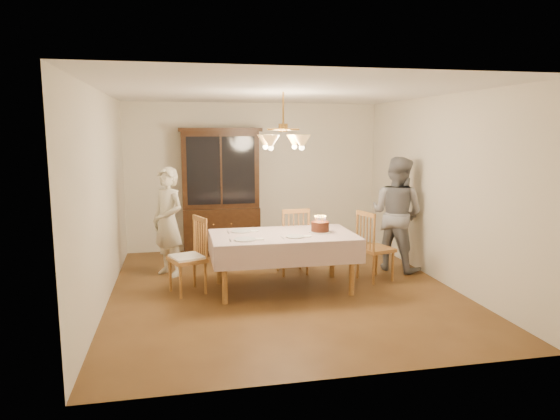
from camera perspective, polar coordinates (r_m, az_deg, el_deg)
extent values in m
plane|color=#553518|center=(6.81, 0.34, -9.03)|extent=(5.00, 5.00, 0.00)
plane|color=white|center=(6.49, 0.36, 13.36)|extent=(5.00, 5.00, 0.00)
plane|color=beige|center=(8.97, -2.96, 3.83)|extent=(4.50, 0.00, 4.50)
plane|color=beige|center=(4.14, 7.55, -2.29)|extent=(4.50, 0.00, 4.50)
plane|color=beige|center=(6.45, -19.62, 1.30)|extent=(0.00, 5.00, 5.00)
plane|color=beige|center=(7.32, 17.86, 2.25)|extent=(0.00, 5.00, 5.00)
cube|color=#935E2A|center=(6.62, 0.35, -3.00)|extent=(1.80, 1.00, 0.04)
cube|color=beige|center=(6.61, 0.35, -2.80)|extent=(1.90, 1.10, 0.01)
cylinder|color=#935E2A|center=(6.19, -6.35, -7.49)|extent=(0.07, 0.07, 0.71)
cylinder|color=#935E2A|center=(6.53, 8.22, -6.64)|extent=(0.07, 0.07, 0.71)
cylinder|color=#935E2A|center=(6.99, -6.99, -5.57)|extent=(0.07, 0.07, 0.71)
cylinder|color=#935E2A|center=(7.30, 5.99, -4.93)|extent=(0.07, 0.07, 0.71)
cube|color=black|center=(8.76, -6.70, -2.30)|extent=(1.30, 0.50, 0.80)
cube|color=black|center=(8.67, -6.86, 4.59)|extent=(1.30, 0.40, 1.30)
cube|color=black|center=(8.47, -6.74, 4.49)|extent=(1.14, 0.01, 1.14)
cube|color=black|center=(8.59, -6.92, 9.09)|extent=(1.38, 0.54, 0.06)
cube|color=#935E2A|center=(7.44, 1.42, -3.87)|extent=(0.46, 0.44, 0.05)
cube|color=#935E2A|center=(7.16, 1.86, -0.13)|extent=(0.40, 0.06, 0.06)
cylinder|color=#935E2A|center=(7.70, 2.35, -5.22)|extent=(0.04, 0.04, 0.43)
cylinder|color=#935E2A|center=(7.61, -0.25, -5.40)|extent=(0.04, 0.04, 0.43)
cylinder|color=#935E2A|center=(7.39, 3.13, -5.84)|extent=(0.04, 0.04, 0.43)
cylinder|color=#935E2A|center=(7.29, 0.42, -6.04)|extent=(0.04, 0.04, 0.43)
cube|color=#935E2A|center=(6.65, -10.56, -5.58)|extent=(0.55, 0.56, 0.05)
cube|color=#935E2A|center=(6.61, -9.17, -1.01)|extent=(0.18, 0.39, 0.06)
cylinder|color=#935E2A|center=(6.82, -12.42, -7.32)|extent=(0.04, 0.04, 0.43)
cylinder|color=#935E2A|center=(6.49, -11.29, -8.11)|extent=(0.04, 0.04, 0.43)
cylinder|color=#935E2A|center=(6.93, -9.77, -6.96)|extent=(0.04, 0.04, 0.43)
cylinder|color=#935E2A|center=(6.62, -8.53, -7.71)|extent=(0.04, 0.04, 0.43)
cube|color=white|center=(6.64, -10.57, -5.28)|extent=(0.50, 0.51, 0.03)
cube|color=#935E2A|center=(7.24, 10.87, -4.40)|extent=(0.53, 0.54, 0.05)
cube|color=#935E2A|center=(7.02, 9.78, -0.45)|extent=(0.15, 0.39, 0.06)
cylinder|color=#935E2A|center=(7.27, 12.76, -6.32)|extent=(0.04, 0.04, 0.43)
cylinder|color=#935E2A|center=(7.53, 10.97, -5.71)|extent=(0.04, 0.04, 0.43)
cylinder|color=#935E2A|center=(7.05, 10.65, -6.71)|extent=(0.04, 0.04, 0.43)
cylinder|color=#935E2A|center=(7.33, 8.89, -6.07)|extent=(0.04, 0.04, 0.43)
imported|color=beige|center=(7.45, -12.67, -1.35)|extent=(0.66, 0.69, 1.59)
imported|color=slate|center=(7.78, 13.17, -0.42)|extent=(1.03, 1.07, 1.73)
cylinder|color=white|center=(6.75, 4.59, -2.49)|extent=(0.30, 0.30, 0.01)
cylinder|color=#3A180D|center=(6.73, 4.60, -1.89)|extent=(0.24, 0.24, 0.13)
cylinder|color=#598CD8|center=(6.74, 5.20, -1.03)|extent=(0.01, 0.01, 0.07)
sphere|color=#FFB23F|center=(6.73, 5.20, -0.69)|extent=(0.01, 0.01, 0.01)
cylinder|color=pink|center=(6.76, 5.06, -0.98)|extent=(0.01, 0.01, 0.07)
sphere|color=#FFB23F|center=(6.76, 5.07, -0.65)|extent=(0.01, 0.01, 0.01)
cylinder|color=#EACC66|center=(6.78, 4.84, -0.95)|extent=(0.01, 0.01, 0.07)
sphere|color=#FFB23F|center=(6.77, 4.85, -0.62)|extent=(0.01, 0.01, 0.01)
cylinder|color=#598CD8|center=(6.79, 4.58, -0.94)|extent=(0.01, 0.01, 0.07)
sphere|color=#FFB23F|center=(6.78, 4.58, -0.61)|extent=(0.01, 0.01, 0.01)
cylinder|color=pink|center=(6.78, 4.32, -0.95)|extent=(0.01, 0.01, 0.07)
sphere|color=#FFB23F|center=(6.77, 4.32, -0.62)|extent=(0.01, 0.01, 0.01)
cylinder|color=#EACC66|center=(6.76, 4.11, -0.98)|extent=(0.01, 0.01, 0.07)
sphere|color=#FFB23F|center=(6.75, 4.12, -0.65)|extent=(0.01, 0.01, 0.01)
cylinder|color=#598CD8|center=(6.73, 4.01, -1.02)|extent=(0.01, 0.01, 0.07)
sphere|color=#FFB23F|center=(6.72, 4.01, -0.69)|extent=(0.01, 0.01, 0.01)
cylinder|color=pink|center=(6.70, 4.02, -1.07)|extent=(0.01, 0.01, 0.07)
sphere|color=#FFB23F|center=(6.69, 4.02, -0.73)|extent=(0.01, 0.01, 0.01)
cylinder|color=#EACC66|center=(6.67, 4.15, -1.11)|extent=(0.01, 0.01, 0.07)
sphere|color=#FFB23F|center=(6.66, 4.15, -0.77)|extent=(0.01, 0.01, 0.01)
cylinder|color=#598CD8|center=(6.65, 4.37, -1.14)|extent=(0.01, 0.01, 0.07)
sphere|color=#FFB23F|center=(6.64, 4.38, -0.80)|extent=(0.01, 0.01, 0.01)
cylinder|color=pink|center=(6.65, 4.65, -1.16)|extent=(0.01, 0.01, 0.07)
sphere|color=#FFB23F|center=(6.64, 4.65, -0.82)|extent=(0.01, 0.01, 0.01)
cylinder|color=#EACC66|center=(6.65, 4.91, -1.15)|extent=(0.01, 0.01, 0.07)
sphere|color=#FFB23F|center=(6.65, 4.92, -0.81)|extent=(0.01, 0.01, 0.01)
cylinder|color=#598CD8|center=(6.68, 5.11, -1.12)|extent=(0.01, 0.01, 0.07)
sphere|color=#FFB23F|center=(6.67, 5.12, -0.78)|extent=(0.01, 0.01, 0.01)
cylinder|color=pink|center=(6.70, 5.22, -1.07)|extent=(0.01, 0.01, 0.07)
sphere|color=#FFB23F|center=(6.70, 5.22, -0.74)|extent=(0.01, 0.01, 0.01)
cylinder|color=white|center=(6.27, -4.04, -3.37)|extent=(0.27, 0.27, 0.02)
cube|color=silver|center=(6.25, -5.69, -3.47)|extent=(0.01, 0.16, 0.01)
cube|color=white|center=(6.29, -2.40, -3.32)|extent=(0.10, 0.10, 0.01)
cylinder|color=white|center=(6.42, 1.73, -3.05)|extent=(0.24, 0.24, 0.02)
cube|color=silver|center=(6.39, 0.29, -3.15)|extent=(0.01, 0.16, 0.01)
cube|color=white|center=(6.46, 3.14, -3.00)|extent=(0.10, 0.10, 0.01)
cylinder|color=white|center=(6.77, -4.46, -2.45)|extent=(0.26, 0.26, 0.02)
cube|color=silver|center=(6.75, -5.94, -2.53)|extent=(0.01, 0.16, 0.01)
cube|color=white|center=(6.79, -2.98, -2.41)|extent=(0.10, 0.10, 0.01)
cylinder|color=#BF8C3F|center=(6.48, 0.36, 11.60)|extent=(0.02, 0.02, 0.40)
cylinder|color=#BF8C3F|center=(6.47, 0.36, 9.39)|extent=(0.12, 0.12, 0.10)
cone|color=#D8994C|center=(6.71, 1.68, 7.83)|extent=(0.22, 0.22, 0.18)
sphere|color=#FFD899|center=(6.71, 1.67, 7.24)|extent=(0.07, 0.07, 0.07)
cone|color=#D8994C|center=(6.63, -1.69, 7.82)|extent=(0.22, 0.22, 0.18)
sphere|color=#FFD899|center=(6.63, -1.69, 7.22)|extent=(0.07, 0.07, 0.07)
cone|color=#D8994C|center=(6.24, -1.06, 7.75)|extent=(0.22, 0.22, 0.18)
sphere|color=#FFD899|center=(6.24, -1.05, 7.11)|extent=(0.07, 0.07, 0.07)
cone|color=#D8994C|center=(6.33, 2.51, 7.76)|extent=(0.22, 0.22, 0.18)
sphere|color=#FFD899|center=(6.33, 2.50, 7.13)|extent=(0.07, 0.07, 0.07)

